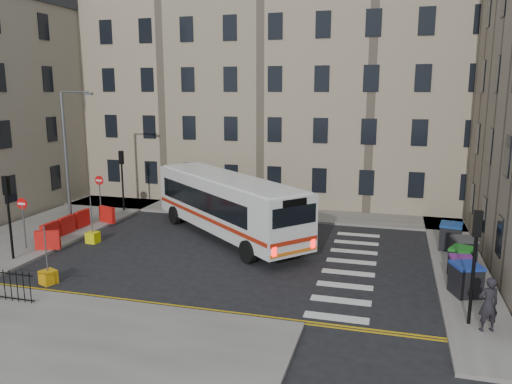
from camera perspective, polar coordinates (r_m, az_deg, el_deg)
The scene contains 22 objects.
ground at distance 25.35m, azimuth 1.63°, elevation -7.44°, with size 120.00×120.00×0.00m, color black.
pavement_north at distance 34.93m, azimuth -4.55°, elevation -2.02°, with size 36.00×3.20×0.15m, color slate.
pavement_east at distance 28.66m, azimuth 21.51°, elevation -5.85°, with size 2.40×26.00×0.15m, color slate.
pavement_west at distance 32.32m, azimuth -22.83°, elevation -4.02°, with size 6.00×22.00×0.15m, color slate.
pavement_sw at distance 20.12m, azimuth -26.45°, elevation -13.69°, with size 20.00×6.00×0.15m, color slate.
terrace_north at distance 40.81m, azimuth -2.71°, elevation 12.05°, with size 38.30×10.80×17.20m.
traffic_light_east at distance 18.79m, azimuth 23.76°, elevation -6.08°, with size 0.28×0.22×4.10m.
traffic_light_nw at distance 35.06m, azimuth -15.07°, elevation 2.33°, with size 0.28×0.22×4.10m.
traffic_light_sw at distance 26.73m, azimuth -26.49°, elevation -1.29°, with size 0.28×0.22×4.10m.
streetlamp at distance 31.69m, azimuth -20.89°, elevation 3.70°, with size 0.50×0.22×8.14m.
no_entry_north at distance 33.79m, azimuth -17.44°, elevation 0.49°, with size 0.60×0.08×3.00m.
no_entry_south at distance 28.31m, azimuth -25.09°, elevation -2.15°, with size 0.60×0.08×3.00m.
roadworks_barriers at distance 30.52m, azimuth -20.29°, elevation -3.60°, with size 1.66×6.26×1.00m.
bus at distance 28.34m, azimuth -3.31°, elevation -1.27°, with size 11.25×10.41×3.41m.
wheelie_bin_a at distance 21.99m, azimuth 22.85°, elevation -9.18°, with size 1.36×1.45×1.29m.
wheelie_bin_b at distance 23.14m, azimuth 22.37°, elevation -8.28°, with size 0.97×1.10×1.17m.
wheelie_bin_c at distance 24.38m, azimuth 22.42°, elevation -7.24°, with size 1.29×1.37×1.20m.
wheelie_bin_d at distance 25.81m, azimuth 22.62°, elevation -6.18°, with size 1.23×1.34×1.25m.
wheelie_bin_e at distance 27.80m, azimuth 21.35°, elevation -4.72°, with size 1.26×1.39×1.36m.
pedestrian at distance 19.06m, azimuth 25.02°, elevation -11.56°, with size 0.70×0.46×1.93m, color black.
bollard_yellow at distance 28.98m, azimuth -18.14°, elevation -4.96°, with size 0.60×0.60×0.60m, color yellow.
bollard_chevron at distance 23.70m, azimuth -22.65°, elevation -8.96°, with size 0.60×0.60×0.60m, color orange.
Camera 1 is at (5.72, -23.28, 8.24)m, focal length 35.00 mm.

